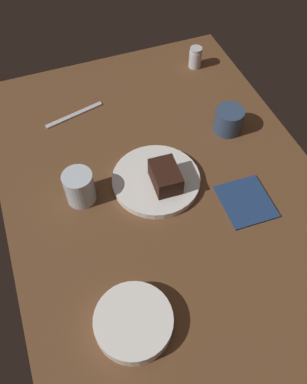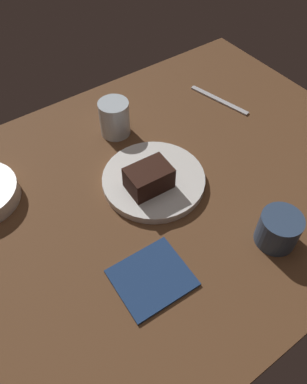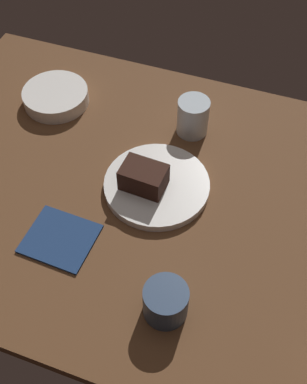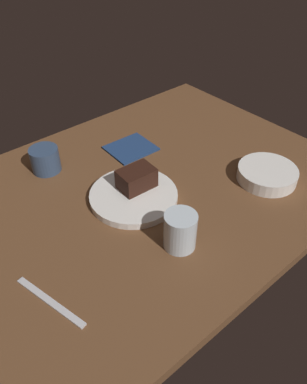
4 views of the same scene
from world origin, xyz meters
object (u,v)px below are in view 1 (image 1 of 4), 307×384
at_px(side_bowl, 134,322).
at_px(dessert_plate, 156,180).
at_px(salt_shaker, 195,57).
at_px(chocolate_cake_slice, 166,176).
at_px(water_glass, 79,187).
at_px(coffee_cup, 229,120).
at_px(butter_knife, 74,115).
at_px(folded_napkin, 246,202).

bearing_deg(side_bowl, dessert_plate, 152.12).
relative_size(dessert_plate, salt_shaker, 3.32).
bearing_deg(dessert_plate, chocolate_cake_slice, 39.85).
bearing_deg(dessert_plate, water_glass, -96.01).
relative_size(side_bowl, coffee_cup, 2.00).
distance_m(chocolate_cake_slice, coffee_cup, 0.29).
relative_size(chocolate_cake_slice, butter_knife, 0.51).
bearing_deg(folded_napkin, butter_knife, -144.37).
bearing_deg(butter_knife, coffee_cup, 138.65).
relative_size(chocolate_cake_slice, coffee_cup, 1.15).
xyz_separation_m(side_bowl, butter_knife, (-0.67, 0.04, -0.02)).
xyz_separation_m(water_glass, coffee_cup, (-0.09, 0.47, -0.01)).
height_order(dessert_plate, water_glass, water_glass).
distance_m(salt_shaker, water_glass, 0.64).
height_order(coffee_cup, folded_napkin, coffee_cup).
distance_m(chocolate_cake_slice, salt_shaker, 0.53).
bearing_deg(salt_shaker, chocolate_cake_slice, -32.61).
distance_m(chocolate_cake_slice, water_glass, 0.22).
bearing_deg(folded_napkin, dessert_plate, -126.16).
relative_size(salt_shaker, water_glass, 0.77).
xyz_separation_m(salt_shaker, folded_napkin, (0.57, -0.11, -0.03)).
height_order(salt_shaker, side_bowl, salt_shaker).
distance_m(dessert_plate, chocolate_cake_slice, 0.05).
relative_size(salt_shaker, side_bowl, 0.42).
xyz_separation_m(salt_shaker, side_bowl, (0.76, -0.48, -0.02)).
bearing_deg(side_bowl, coffee_cup, 135.21).
bearing_deg(chocolate_cake_slice, butter_knife, -155.32).
bearing_deg(coffee_cup, dessert_plate, -67.33).
relative_size(dessert_plate, chocolate_cake_slice, 2.45).
height_order(water_glass, butter_knife, water_glass).
relative_size(coffee_cup, folded_napkin, 0.60).
bearing_deg(coffee_cup, water_glass, -78.97).
relative_size(salt_shaker, butter_knife, 0.38).
height_order(water_glass, folded_napkin, water_glass).
bearing_deg(butter_knife, folded_napkin, 112.06).
xyz_separation_m(dessert_plate, chocolate_cake_slice, (0.02, 0.02, 0.04)).
relative_size(dessert_plate, folded_napkin, 1.69).
bearing_deg(water_glass, side_bowl, 3.15).
bearing_deg(dessert_plate, butter_knife, -156.52).
distance_m(dessert_plate, water_glass, 0.20).
relative_size(water_glass, folded_napkin, 0.66).
bearing_deg(side_bowl, chocolate_cake_slice, 148.07).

